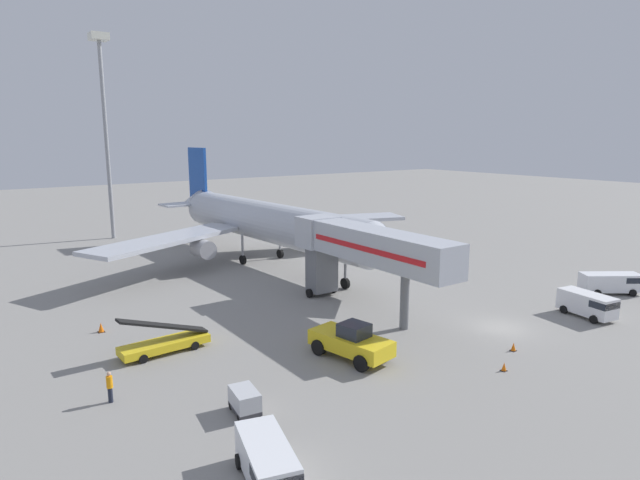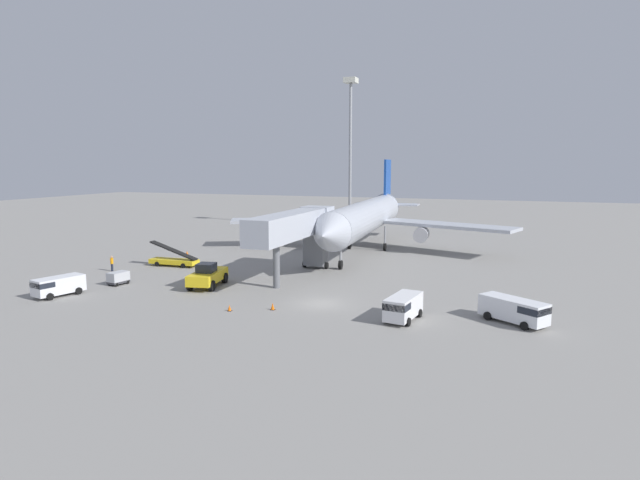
{
  "view_description": "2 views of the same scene",
  "coord_description": "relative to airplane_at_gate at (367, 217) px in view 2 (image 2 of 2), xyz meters",
  "views": [
    {
      "loc": [
        -34.78,
        -24.12,
        14.78
      ],
      "look_at": [
        -3.57,
        19.64,
        4.33
      ],
      "focal_mm": 29.93,
      "sensor_mm": 36.0,
      "label": 1
    },
    {
      "loc": [
        16.07,
        -44.08,
        12.57
      ],
      "look_at": [
        -6.88,
        18.41,
        3.02
      ],
      "focal_mm": 29.96,
      "sensor_mm": 36.0,
      "label": 2
    }
  ],
  "objects": [
    {
      "name": "ground_plane",
      "position": [
        4.09,
        -30.37,
        -4.94
      ],
      "size": [
        300.0,
        300.0,
        0.0
      ],
      "primitive_type": "plane",
      "color": "gray"
    },
    {
      "name": "airplane_at_gate",
      "position": [
        0.0,
        0.0,
        0.0
      ],
      "size": [
        42.57,
        44.19,
        13.26
      ],
      "color": "#B7BCC6",
      "rests_on": "ground"
    },
    {
      "name": "jet_bridge",
      "position": [
        -2.31,
        -20.67,
        0.65
      ],
      "size": [
        3.46,
        17.89,
        7.45
      ],
      "color": "#B2B7C1",
      "rests_on": "ground"
    },
    {
      "name": "pushback_tug",
      "position": [
        -9.22,
        -28.02,
        -3.78
      ],
      "size": [
        3.57,
        6.19,
        2.5
      ],
      "color": "yellow",
      "rests_on": "ground"
    },
    {
      "name": "belt_loader_truck",
      "position": [
        -19.19,
        -19.74,
        -4.19
      ],
      "size": [
        6.22,
        2.14,
        3.02
      ],
      "color": "yellow",
      "rests_on": "ground"
    },
    {
      "name": "service_van_outer_left",
      "position": [
        12.04,
        -32.94,
        -3.78
      ],
      "size": [
        2.59,
        4.8,
        2.01
      ],
      "color": "white",
      "rests_on": "ground"
    },
    {
      "name": "service_van_near_left",
      "position": [
        -20.55,
        -36.4,
        -3.87
      ],
      "size": [
        2.99,
        4.87,
        1.84
      ],
      "color": "white",
      "rests_on": "ground"
    },
    {
      "name": "service_van_mid_center",
      "position": [
        20.55,
        -30.69,
        -3.81
      ],
      "size": [
        5.53,
        4.62,
        1.96
      ],
      "color": "white",
      "rests_on": "ground"
    },
    {
      "name": "baggage_cart_mid_right",
      "position": [
        -18.53,
        -30.41,
        -4.19
      ],
      "size": [
        1.54,
        2.21,
        1.34
      ],
      "color": "#38383D",
      "rests_on": "ground"
    },
    {
      "name": "ground_crew_worker_foreground",
      "position": [
        -24.16,
        -24.93,
        -3.97
      ],
      "size": [
        0.48,
        0.48,
        1.83
      ],
      "color": "#1E2333",
      "rests_on": "ground"
    },
    {
      "name": "safety_cone_alpha",
      "position": [
        -21.83,
        -13.06,
        -4.57
      ],
      "size": [
        0.5,
        0.5,
        0.76
      ],
      "color": "black",
      "rests_on": "ground"
    },
    {
      "name": "safety_cone_bravo",
      "position": [
        0.82,
        -33.69,
        -4.64
      ],
      "size": [
        0.39,
        0.39,
        0.6
      ],
      "color": "black",
      "rests_on": "ground"
    },
    {
      "name": "safety_cone_charlie",
      "position": [
        -2.51,
        -35.32,
        -4.66
      ],
      "size": [
        0.36,
        0.36,
        0.56
      ],
      "color": "black",
      "rests_on": "ground"
    },
    {
      "name": "apron_light_mast",
      "position": [
        -10.59,
        26.39,
        14.71
      ],
      "size": [
        2.4,
        2.4,
        28.84
      ],
      "color": "#93969B",
      "rests_on": "ground"
    }
  ]
}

